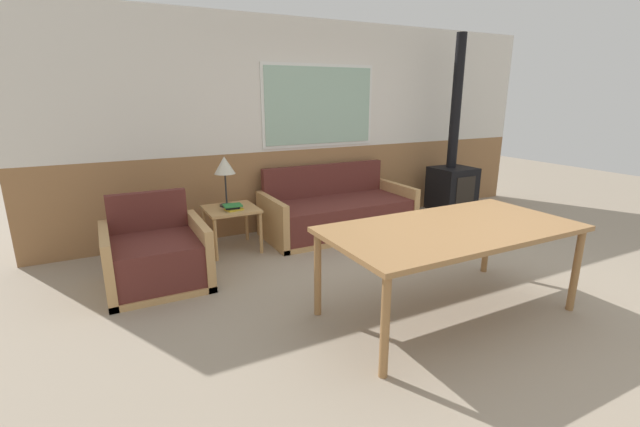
# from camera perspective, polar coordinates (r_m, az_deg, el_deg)

# --- Properties ---
(ground_plane) EXTENTS (16.00, 16.00, 0.00)m
(ground_plane) POSITION_cam_1_polar(r_m,az_deg,el_deg) (4.14, 17.00, -10.41)
(ground_plane) COLOR gray
(wall_back) EXTENTS (7.20, 0.09, 2.70)m
(wall_back) POSITION_cam_1_polar(r_m,az_deg,el_deg) (5.90, -0.22, 11.65)
(wall_back) COLOR #996B42
(wall_back) RESTS_ON ground_plane
(couch) EXTENTS (1.94, 0.90, 0.86)m
(couch) POSITION_cam_1_polar(r_m,az_deg,el_deg) (5.61, 2.39, -0.01)
(couch) COLOR tan
(couch) RESTS_ON ground_plane
(armchair) EXTENTS (0.91, 0.86, 0.84)m
(armchair) POSITION_cam_1_polar(r_m,az_deg,el_deg) (4.37, -20.97, -5.59)
(armchair) COLOR tan
(armchair) RESTS_ON ground_plane
(side_table) EXTENTS (0.58, 0.58, 0.51)m
(side_table) POSITION_cam_1_polar(r_m,az_deg,el_deg) (5.05, -11.75, -0.07)
(side_table) COLOR tan
(side_table) RESTS_ON ground_plane
(table_lamp) EXTENTS (0.24, 0.24, 0.58)m
(table_lamp) POSITION_cam_1_polar(r_m,az_deg,el_deg) (5.03, -12.60, 6.05)
(table_lamp) COLOR #262628
(table_lamp) RESTS_ON side_table
(book_stack) EXTENTS (0.22, 0.18, 0.06)m
(book_stack) POSITION_cam_1_polar(r_m,az_deg,el_deg) (4.92, -11.55, 0.84)
(book_stack) COLOR gold
(book_stack) RESTS_ON side_table
(dining_table) EXTENTS (2.06, 1.05, 0.75)m
(dining_table) POSITION_cam_1_polar(r_m,az_deg,el_deg) (3.59, 17.12, -2.58)
(dining_table) COLOR #9E7042
(dining_table) RESTS_ON ground_plane
(wood_stove) EXTENTS (0.58, 0.54, 2.59)m
(wood_stove) POSITION_cam_1_polar(r_m,az_deg,el_deg) (6.65, 17.26, 4.91)
(wood_stove) COLOR black
(wood_stove) RESTS_ON ground_plane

